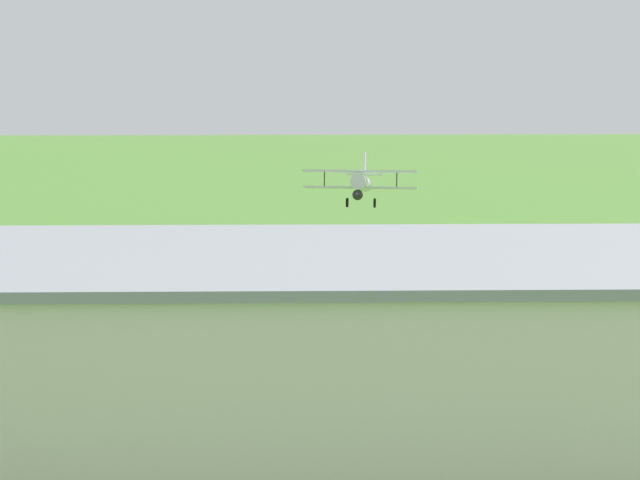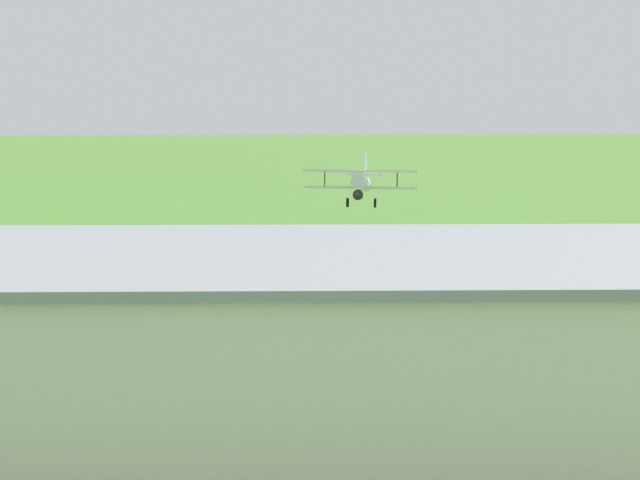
% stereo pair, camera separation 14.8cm
% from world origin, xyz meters
% --- Properties ---
extents(ground_plane, '(400.00, 400.00, 0.00)m').
position_xyz_m(ground_plane, '(0.00, 0.00, 0.00)').
color(ground_plane, '#47752D').
extents(hangar, '(38.64, 14.52, 7.35)m').
position_xyz_m(hangar, '(2.52, 37.93, 3.68)').
color(hangar, beige).
rests_on(hangar, ground_plane).
extents(biplane, '(7.97, 7.00, 3.73)m').
position_xyz_m(biplane, '(-5.78, 4.48, 6.59)').
color(biplane, silver).
extents(person_by_parked_cars, '(0.44, 0.44, 1.65)m').
position_xyz_m(person_by_parked_cars, '(-15.14, 23.05, 0.82)').
color(person_by_parked_cars, orange).
rests_on(person_by_parked_cars, ground_plane).
extents(person_crossing_taxiway, '(0.48, 0.48, 1.71)m').
position_xyz_m(person_crossing_taxiway, '(-16.06, 28.07, 0.85)').
color(person_crossing_taxiway, '#33723F').
rests_on(person_crossing_taxiway, ground_plane).
extents(person_beside_truck, '(0.53, 0.53, 1.71)m').
position_xyz_m(person_beside_truck, '(-16.15, 20.94, 0.85)').
color(person_beside_truck, '#B23333').
rests_on(person_beside_truck, ground_plane).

